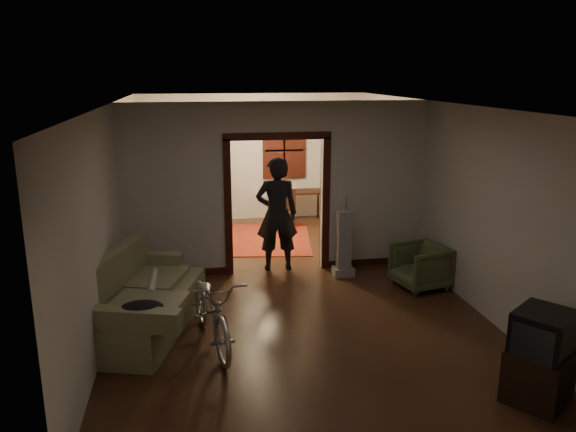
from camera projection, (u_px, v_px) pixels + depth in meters
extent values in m
cube|color=black|center=(285.00, 285.00, 8.79)|extent=(5.00, 8.50, 0.01)
cube|color=white|center=(284.00, 104.00, 8.10)|extent=(5.00, 8.50, 0.01)
cube|color=beige|center=(253.00, 157.00, 12.50)|extent=(5.00, 0.02, 2.80)
cube|color=beige|center=(113.00, 205.00, 8.03)|extent=(0.02, 8.50, 2.80)
cube|color=beige|center=(440.00, 192.00, 8.86)|extent=(0.02, 8.50, 2.80)
cube|color=beige|center=(277.00, 188.00, 9.16)|extent=(5.00, 0.14, 2.80)
cube|color=black|center=(277.00, 206.00, 9.23)|extent=(1.74, 0.20, 2.32)
cube|color=black|center=(284.00, 150.00, 12.54)|extent=(0.98, 0.06, 1.28)
sphere|color=#FFE0A5|center=(263.00, 121.00, 10.59)|extent=(0.24, 0.24, 0.24)
cube|color=silver|center=(340.00, 196.00, 9.30)|extent=(0.08, 0.01, 0.12)
cube|color=#6F704B|center=(144.00, 292.00, 7.18)|extent=(1.61, 2.43, 1.03)
cylinder|color=beige|center=(153.00, 282.00, 7.48)|extent=(0.11, 0.84, 0.11)
ellipsoid|color=black|center=(141.00, 308.00, 6.28)|extent=(0.49, 0.37, 0.14)
imported|color=silver|center=(212.00, 309.00, 6.78)|extent=(0.93, 1.85, 0.93)
imported|color=#495530|center=(420.00, 266.00, 8.64)|extent=(0.89, 0.87, 0.68)
cube|color=black|center=(538.00, 376.00, 5.65)|extent=(0.81, 0.80, 0.55)
cube|color=black|center=(543.00, 335.00, 5.54)|extent=(0.75, 0.74, 0.48)
cube|color=gray|center=(344.00, 244.00, 9.10)|extent=(0.37, 0.32, 1.09)
imported|color=black|center=(277.00, 214.00, 9.30)|extent=(0.71, 0.48, 1.92)
cube|color=maroon|center=(267.00, 239.00, 11.19)|extent=(1.97, 2.41, 0.02)
cube|color=#2C3821|center=(189.00, 185.00, 12.16)|extent=(0.98, 0.71, 1.75)
sphere|color=#1E5972|center=(187.00, 136.00, 11.90)|extent=(0.29, 0.29, 0.29)
cube|color=black|center=(302.00, 206.00, 12.52)|extent=(1.00, 0.68, 0.68)
cube|color=black|center=(285.00, 208.00, 11.99)|extent=(0.49, 0.49, 0.86)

